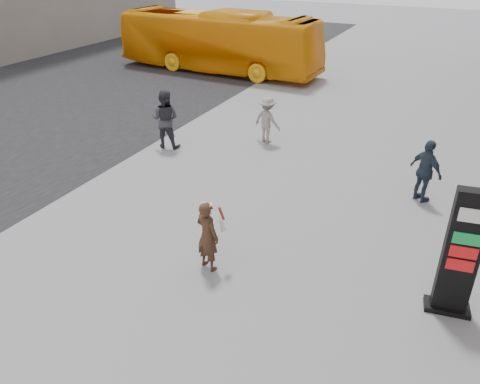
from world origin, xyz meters
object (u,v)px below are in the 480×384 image
at_px(info_pylon, 461,254).
at_px(pedestrian_c, 426,171).
at_px(woman, 208,235).
at_px(bus, 218,41).
at_px(pedestrian_b, 267,120).
at_px(pedestrian_a, 165,119).

bearing_deg(info_pylon, pedestrian_c, 94.98).
distance_m(info_pylon, woman, 4.65).
relative_size(bus, pedestrian_b, 7.02).
distance_m(bus, pedestrian_c, 15.31).
bearing_deg(pedestrian_b, pedestrian_c, 174.45).
relative_size(info_pylon, pedestrian_c, 1.48).
xyz_separation_m(bus, pedestrian_a, (3.37, -9.96, -0.57)).
relative_size(info_pylon, woman, 1.61).
distance_m(woman, pedestrian_b, 7.14).
height_order(woman, pedestrian_a, pedestrian_a).
bearing_deg(bus, pedestrian_a, -158.32).
xyz_separation_m(info_pylon, woman, (-4.56, -0.76, -0.45)).
distance_m(info_pylon, bus, 18.94).
bearing_deg(pedestrian_b, pedestrian_a, 48.67).
bearing_deg(info_pylon, pedestrian_a, 145.95).
height_order(info_pylon, pedestrian_a, info_pylon).
distance_m(pedestrian_a, pedestrian_b, 3.35).
bearing_deg(woman, bus, -45.20).
xyz_separation_m(info_pylon, pedestrian_c, (-0.96, 4.15, -0.40)).
height_order(woman, pedestrian_b, pedestrian_b).
xyz_separation_m(pedestrian_b, pedestrian_c, (5.22, -2.05, 0.06)).
height_order(pedestrian_b, pedestrian_c, pedestrian_c).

